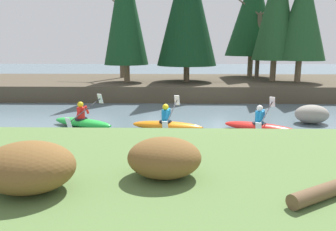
{
  "coord_description": "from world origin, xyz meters",
  "views": [
    {
      "loc": [
        -0.82,
        -12.02,
        3.14
      ],
      "look_at": [
        -1.1,
        0.02,
        0.55
      ],
      "focal_mm": 35.0,
      "sensor_mm": 36.0,
      "label": 1
    }
  ],
  "objects_px": {
    "kayaker_middle": "(170,125)",
    "kayaker_trailing": "(83,122)",
    "kayaker_lead": "(263,127)",
    "boulder_midstream": "(312,114)"
  },
  "relations": [
    {
      "from": "kayaker_lead",
      "to": "boulder_midstream",
      "type": "height_order",
      "value": "kayaker_lead"
    },
    {
      "from": "kayaker_lead",
      "to": "kayaker_middle",
      "type": "height_order",
      "value": "same"
    },
    {
      "from": "boulder_midstream",
      "to": "kayaker_lead",
      "type": "bearing_deg",
      "value": -147.5
    },
    {
      "from": "kayaker_lead",
      "to": "kayaker_trailing",
      "type": "distance_m",
      "value": 6.88
    },
    {
      "from": "kayaker_trailing",
      "to": "boulder_midstream",
      "type": "relative_size",
      "value": 2.0
    },
    {
      "from": "kayaker_trailing",
      "to": "boulder_midstream",
      "type": "xyz_separation_m",
      "value": [
        9.2,
        0.85,
        0.16
      ]
    },
    {
      "from": "kayaker_lead",
      "to": "boulder_midstream",
      "type": "xyz_separation_m",
      "value": [
        2.35,
        1.5,
        0.18
      ]
    },
    {
      "from": "kayaker_middle",
      "to": "kayaker_trailing",
      "type": "xyz_separation_m",
      "value": [
        -3.41,
        0.44,
        0.02
      ]
    },
    {
      "from": "kayaker_middle",
      "to": "boulder_midstream",
      "type": "xyz_separation_m",
      "value": [
        5.79,
        1.29,
        0.18
      ]
    },
    {
      "from": "kayaker_lead",
      "to": "kayaker_trailing",
      "type": "xyz_separation_m",
      "value": [
        -6.85,
        0.65,
        0.02
      ]
    }
  ]
}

